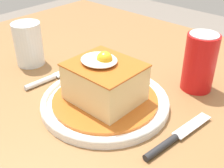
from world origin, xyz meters
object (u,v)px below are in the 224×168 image
at_px(main_plate, 105,101).
at_px(soda_can, 200,62).
at_px(knife, 171,141).
at_px(drinking_glass, 29,47).
at_px(fork, 48,79).

relative_size(main_plate, soda_can, 2.02).
relative_size(knife, drinking_glass, 1.58).
bearing_deg(drinking_glass, fork, -13.59).
xyz_separation_m(main_plate, drinking_glass, (-0.26, 0.01, 0.04)).
bearing_deg(main_plate, drinking_glass, 178.52).
height_order(knife, drinking_glass, drinking_glass).
height_order(soda_can, drinking_glass, soda_can).
height_order(fork, soda_can, soda_can).
bearing_deg(fork, knife, 2.17).
bearing_deg(fork, drinking_glass, 166.41).
xyz_separation_m(fork, knife, (0.31, 0.01, -0.00)).
bearing_deg(knife, drinking_glass, 178.19).
relative_size(main_plate, fork, 1.77).
bearing_deg(drinking_glass, main_plate, -1.48).
height_order(knife, soda_can, soda_can).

